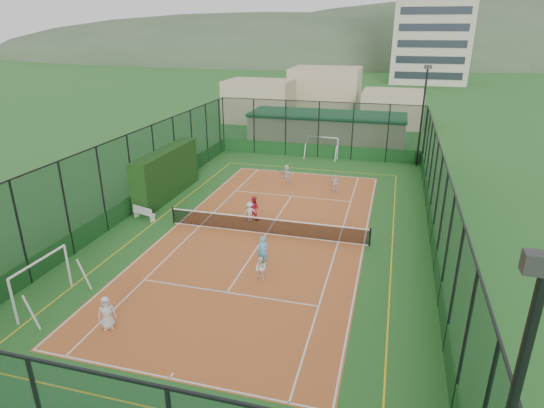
# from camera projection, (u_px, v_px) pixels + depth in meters

# --- Properties ---
(ground) EXTENTS (300.00, 300.00, 0.00)m
(ground) POSITION_uv_depth(u_px,v_px,m) (266.00, 234.00, 25.94)
(ground) COLOR #236628
(ground) RESTS_ON ground
(court_slab) EXTENTS (11.17, 23.97, 0.01)m
(court_slab) POSITION_uv_depth(u_px,v_px,m) (266.00, 234.00, 25.94)
(court_slab) COLOR #BB5D29
(court_slab) RESTS_ON ground
(tennis_net) EXTENTS (11.67, 0.12, 1.06)m
(tennis_net) POSITION_uv_depth(u_px,v_px,m) (266.00, 225.00, 25.75)
(tennis_net) COLOR black
(tennis_net) RESTS_ON ground
(perimeter_fence) EXTENTS (18.12, 34.12, 5.00)m
(perimeter_fence) POSITION_uv_depth(u_px,v_px,m) (266.00, 193.00, 25.03)
(perimeter_fence) COLOR black
(perimeter_fence) RESTS_ON ground
(floodlight_ne) EXTENTS (0.60, 0.26, 8.25)m
(floodlight_ne) POSITION_uv_depth(u_px,v_px,m) (422.00, 117.00, 37.27)
(floodlight_ne) COLOR black
(floodlight_ne) RESTS_ON ground
(clubhouse) EXTENTS (15.20, 7.20, 3.15)m
(clubhouse) POSITION_uv_depth(u_px,v_px,m) (327.00, 129.00, 45.15)
(clubhouse) COLOR tan
(clubhouse) RESTS_ON ground
(apartment_tower) EXTENTS (15.00, 12.00, 30.00)m
(apartment_tower) POSITION_uv_depth(u_px,v_px,m) (435.00, 6.00, 91.29)
(apartment_tower) COLOR beige
(apartment_tower) RESTS_ON ground
(distant_hills) EXTENTS (200.00, 60.00, 24.00)m
(distant_hills) POSITION_uv_depth(u_px,v_px,m) (382.00, 61.00, 160.81)
(distant_hills) COLOR #384C33
(distant_hills) RESTS_ON ground
(hedge_left) EXTENTS (1.13, 7.56, 3.31)m
(hedge_left) POSITION_uv_depth(u_px,v_px,m) (167.00, 173.00, 31.18)
(hedge_left) COLOR black
(hedge_left) RESTS_ON ground
(white_bench) EXTENTS (1.66, 0.91, 0.90)m
(white_bench) POSITION_uv_depth(u_px,v_px,m) (144.00, 212.00, 27.76)
(white_bench) COLOR white
(white_bench) RESTS_ON ground
(futsal_goal_near) EXTENTS (3.19, 1.04, 2.04)m
(futsal_goal_near) POSITION_uv_depth(u_px,v_px,m) (43.00, 283.00, 19.04)
(futsal_goal_near) COLOR white
(futsal_goal_near) RESTS_ON ground
(futsal_goal_far) EXTENTS (2.96, 1.07, 1.87)m
(futsal_goal_far) POSITION_uv_depth(u_px,v_px,m) (322.00, 147.00, 40.82)
(futsal_goal_far) COLOR white
(futsal_goal_far) RESTS_ON ground
(child_near_left) EXTENTS (0.80, 0.76, 1.38)m
(child_near_left) POSITION_uv_depth(u_px,v_px,m) (107.00, 313.00, 17.57)
(child_near_left) COLOR silver
(child_near_left) RESTS_ON court_slab
(child_near_mid) EXTENTS (0.57, 0.39, 1.52)m
(child_near_mid) POSITION_uv_depth(u_px,v_px,m) (263.00, 251.00, 22.29)
(child_near_mid) COLOR #52AFE9
(child_near_mid) RESTS_ON court_slab
(child_near_right) EXTENTS (0.69, 0.63, 1.15)m
(child_near_right) POSITION_uv_depth(u_px,v_px,m) (261.00, 269.00, 21.02)
(child_near_right) COLOR white
(child_near_right) RESTS_ON court_slab
(child_far_left) EXTENTS (0.92, 0.78, 1.23)m
(child_far_left) POSITION_uv_depth(u_px,v_px,m) (250.00, 212.00, 27.40)
(child_far_left) COLOR silver
(child_far_left) RESTS_ON court_slab
(child_far_right) EXTENTS (0.83, 0.47, 1.33)m
(child_far_right) POSITION_uv_depth(u_px,v_px,m) (335.00, 184.00, 32.17)
(child_far_right) COLOR silver
(child_far_right) RESTS_ON court_slab
(child_far_back) EXTENTS (1.36, 0.81, 1.40)m
(child_far_back) POSITION_uv_depth(u_px,v_px,m) (287.00, 174.00, 34.23)
(child_far_back) COLOR silver
(child_far_back) RESTS_ON court_slab
(coach) EXTENTS (0.83, 0.70, 1.50)m
(coach) POSITION_uv_depth(u_px,v_px,m) (254.00, 208.00, 27.61)
(coach) COLOR red
(coach) RESTS_ON court_slab
(tennis_balls) EXTENTS (3.27, 0.79, 0.07)m
(tennis_balls) POSITION_uv_depth(u_px,v_px,m) (264.00, 224.00, 27.11)
(tennis_balls) COLOR #CCE033
(tennis_balls) RESTS_ON court_slab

